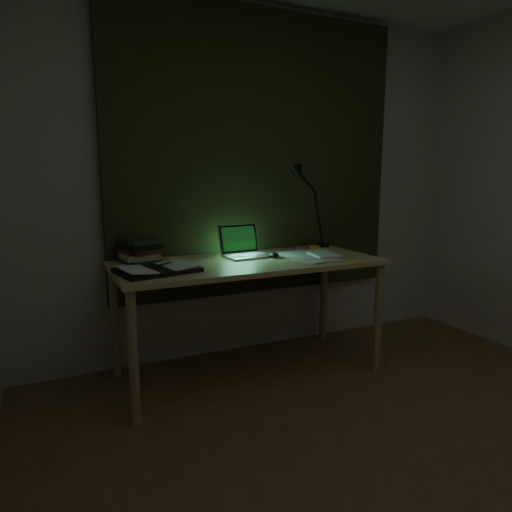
% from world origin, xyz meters
% --- Properties ---
extents(wall_back, '(3.50, 0.00, 2.50)m').
position_xyz_m(wall_back, '(0.00, 2.00, 1.25)').
color(wall_back, beige).
rests_on(wall_back, ground).
extents(curtain, '(2.20, 0.06, 2.00)m').
position_xyz_m(curtain, '(0.00, 1.96, 1.45)').
color(curtain, '#282D16').
rests_on(curtain, wall_back).
extents(desk, '(1.69, 0.74, 0.77)m').
position_xyz_m(desk, '(-0.27, 1.55, 0.39)').
color(desk, tan).
rests_on(desk, floor).
extents(laptop, '(0.33, 0.36, 0.21)m').
position_xyz_m(laptop, '(-0.22, 1.66, 0.88)').
color(laptop, '#BBBBC0').
rests_on(laptop, desk).
extents(open_textbook, '(0.48, 0.39, 0.04)m').
position_xyz_m(open_textbook, '(-0.88, 1.45, 0.79)').
color(open_textbook, white).
rests_on(open_textbook, desk).
extents(book_stack, '(0.25, 0.28, 0.16)m').
position_xyz_m(book_stack, '(-0.91, 1.78, 0.85)').
color(book_stack, white).
rests_on(book_stack, desk).
extents(loose_papers, '(0.38, 0.40, 0.02)m').
position_xyz_m(loose_papers, '(0.19, 1.48, 0.78)').
color(loose_papers, silver).
rests_on(loose_papers, desk).
extents(mouse, '(0.07, 0.10, 0.04)m').
position_xyz_m(mouse, '(-0.07, 1.57, 0.79)').
color(mouse, black).
rests_on(mouse, desk).
extents(sticky_yellow, '(0.10, 0.10, 0.02)m').
position_xyz_m(sticky_yellow, '(0.38, 1.80, 0.78)').
color(sticky_yellow, yellow).
rests_on(sticky_yellow, desk).
extents(sticky_pink, '(0.08, 0.08, 0.02)m').
position_xyz_m(sticky_pink, '(0.27, 1.81, 0.78)').
color(sticky_pink, '#D954A2').
rests_on(sticky_pink, desk).
extents(desk_lamp, '(0.41, 0.33, 0.58)m').
position_xyz_m(desk_lamp, '(0.49, 1.85, 1.06)').
color(desk_lamp, black).
rests_on(desk_lamp, desk).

